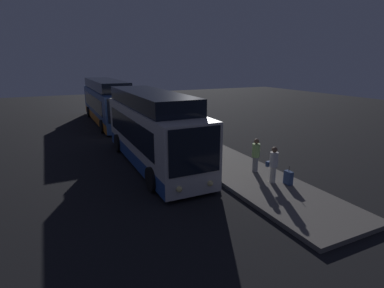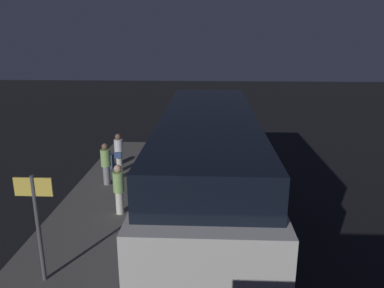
% 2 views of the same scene
% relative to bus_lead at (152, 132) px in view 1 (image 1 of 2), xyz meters
% --- Properties ---
extents(ground, '(80.00, 80.00, 0.00)m').
position_rel_bus_lead_xyz_m(ground, '(-0.09, 0.15, -1.78)').
color(ground, black).
extents(platform, '(20.00, 3.37, 0.18)m').
position_rel_bus_lead_xyz_m(platform, '(-0.09, 3.44, -1.69)').
color(platform, '#605B56').
rests_on(platform, ground).
extents(bus_lead, '(10.37, 2.80, 3.90)m').
position_rel_bus_lead_xyz_m(bus_lead, '(0.00, 0.00, 0.00)').
color(bus_lead, silver).
rests_on(bus_lead, ground).
extents(bus_second, '(12.47, 2.83, 3.85)m').
position_rel_bus_lead_xyz_m(bus_second, '(-13.05, 0.00, -0.05)').
color(bus_second, '#33518C').
rests_on(bus_second, ground).
extents(passenger_boarding, '(0.48, 0.48, 1.68)m').
position_rel_bus_lead_xyz_m(passenger_boarding, '(1.46, 2.86, -0.68)').
color(passenger_boarding, silver).
rests_on(passenger_boarding, platform).
extents(passenger_waiting, '(0.46, 0.46, 1.67)m').
position_rel_bus_lead_xyz_m(passenger_waiting, '(3.91, 3.94, -0.70)').
color(passenger_waiting, gray).
rests_on(passenger_waiting, platform).
extents(passenger_with_bags, '(0.55, 0.39, 1.66)m').
position_rel_bus_lead_xyz_m(passenger_with_bags, '(5.37, 3.78, -0.70)').
color(passenger_with_bags, silver).
rests_on(passenger_with_bags, platform).
extents(suitcase, '(0.40, 0.22, 0.84)m').
position_rel_bus_lead_xyz_m(suitcase, '(5.83, 4.28, -1.29)').
color(suitcase, '#334C7F').
rests_on(suitcase, platform).
extents(sign_post, '(0.10, 0.86, 2.66)m').
position_rel_bus_lead_xyz_m(sign_post, '(-2.05, 3.87, 0.12)').
color(sign_post, '#4C4C51').
rests_on(sign_post, platform).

